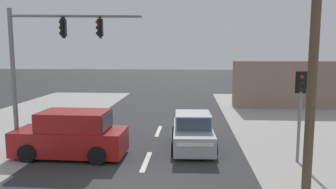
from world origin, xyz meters
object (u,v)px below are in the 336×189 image
at_px(pedestal_signal_right_kerb, 300,101).
at_px(utility_pole_foreground_right, 311,15).
at_px(sedan_oncoming_near, 193,132).
at_px(suv_crossing_left, 72,135).
at_px(traffic_signal_mast, 45,55).

bearing_deg(pedestal_signal_right_kerb, utility_pole_foreground_right, -106.04).
distance_m(sedan_oncoming_near, suv_crossing_left, 5.25).
xyz_separation_m(pedestal_signal_right_kerb, sedan_oncoming_near, (-4.07, 1.79, -1.71)).
relative_size(utility_pole_foreground_right, sedan_oncoming_near, 2.28).
bearing_deg(suv_crossing_left, pedestal_signal_right_kerb, -0.81).
xyz_separation_m(pedestal_signal_right_kerb, suv_crossing_left, (-9.05, 0.13, -1.53)).
bearing_deg(traffic_signal_mast, pedestal_signal_right_kerb, -1.14).
height_order(traffic_signal_mast, suv_crossing_left, traffic_signal_mast).
bearing_deg(traffic_signal_mast, utility_pole_foreground_right, -22.00).
bearing_deg(sedan_oncoming_near, suv_crossing_left, -161.52).
relative_size(sedan_oncoming_near, suv_crossing_left, 0.94).
xyz_separation_m(utility_pole_foreground_right, traffic_signal_mast, (-9.06, 3.66, -1.12)).
height_order(utility_pole_foreground_right, sedan_oncoming_near, utility_pole_foreground_right).
bearing_deg(traffic_signal_mast, sedan_oncoming_near, 14.92).
height_order(utility_pole_foreground_right, pedestal_signal_right_kerb, utility_pole_foreground_right).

